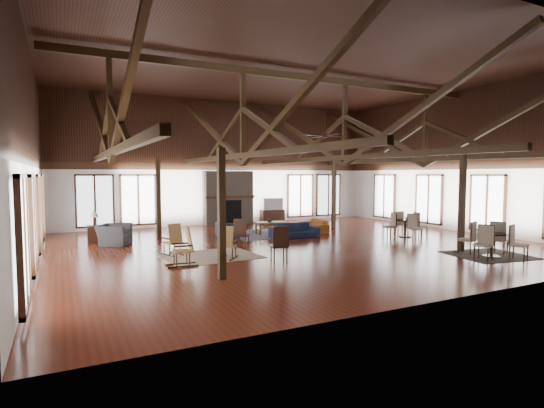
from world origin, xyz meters
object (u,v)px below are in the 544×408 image
armchair (114,235)px  cafe_table_near (492,240)px  sofa_navy_left (227,230)px  sofa_orange (315,225)px  tv_console (272,216)px  cafe_table_far (405,225)px  coffee_table (270,223)px  sofa_navy_front (294,230)px

armchair → cafe_table_near: 12.15m
sofa_navy_left → cafe_table_near: cafe_table_near is taller
sofa_orange → armchair: 8.16m
sofa_navy_left → cafe_table_near: size_ratio=1.03×
sofa_navy_left → tv_console: tv_console is taller
cafe_table_far → cafe_table_near: bearing=-99.1°
coffee_table → cafe_table_far: cafe_table_far is taller
cafe_table_far → tv_console: bearing=107.8°
sofa_navy_left → cafe_table_near: bearing=-127.9°
sofa_navy_left → sofa_orange: bearing=-75.8°
sofa_navy_front → cafe_table_near: 6.82m
sofa_navy_left → tv_console: 5.66m
sofa_orange → cafe_table_near: 7.43m
sofa_navy_front → armchair: (-6.42, 1.31, 0.08)m
cafe_table_far → tv_console: 7.44m
sofa_navy_left → coffee_table: sofa_navy_left is taller
sofa_navy_front → cafe_table_far: cafe_table_far is taller
sofa_navy_front → cafe_table_near: size_ratio=0.98×
sofa_orange → cafe_table_far: size_ratio=0.94×
cafe_table_near → cafe_table_far: size_ratio=1.05×
sofa_navy_front → armchair: size_ratio=1.72×
sofa_navy_front → sofa_orange: bearing=40.0°
sofa_navy_front → tv_console: tv_console is taller
coffee_table → cafe_table_far: 5.36m
sofa_orange → tv_console: 4.04m
armchair → cafe_table_far: 10.85m
sofa_navy_front → tv_console: 5.61m
coffee_table → tv_console: tv_console is taller
sofa_navy_left → cafe_table_near: (5.59, -7.28, 0.20)m
cafe_table_near → cafe_table_far: bearing=80.9°
sofa_navy_left → coffee_table: 1.91m
armchair → sofa_orange: bearing=-64.8°
coffee_table → armchair: 6.05m
sofa_orange → cafe_table_far: 3.79m
sofa_navy_front → tv_console: size_ratio=1.54×
armchair → tv_console: (8.13, 4.03, -0.05)m
sofa_navy_left → coffee_table: size_ratio=1.44×
coffee_table → cafe_table_near: bearing=-52.6°
sofa_orange → sofa_navy_left: bearing=-79.9°
armchair → cafe_table_far: cafe_table_far is taller
cafe_table_near → tv_console: cafe_table_near is taller
sofa_orange → tv_console: bearing=-169.2°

